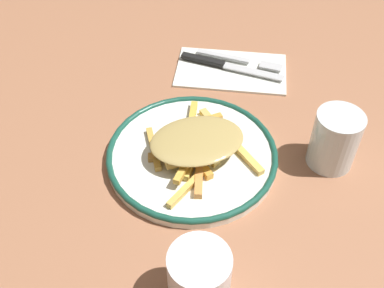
{
  "coord_description": "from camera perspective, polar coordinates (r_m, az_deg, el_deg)",
  "views": [
    {
      "loc": [
        0.5,
        0.1,
        0.56
      ],
      "look_at": [
        0.0,
        0.0,
        0.03
      ],
      "focal_mm": 43.49,
      "sensor_mm": 36.0,
      "label": 1
    }
  ],
  "objects": [
    {
      "name": "coffee_mug",
      "position": [
        0.59,
        0.85,
        -16.3
      ],
      "size": [
        0.11,
        0.08,
        0.09
      ],
      "color": "white",
      "rests_on": "ground_plane"
    },
    {
      "name": "fries_heap",
      "position": [
        0.74,
        0.46,
        -0.02
      ],
      "size": [
        0.23,
        0.21,
        0.04
      ],
      "color": "#BF873B",
      "rests_on": "plate"
    },
    {
      "name": "napkin",
      "position": [
        0.94,
        4.82,
        9.1
      ],
      "size": [
        0.15,
        0.23,
        0.01
      ],
      "primitive_type": "cube",
      "rotation": [
        0.0,
        0.0,
        0.08
      ],
      "color": "silver",
      "rests_on": "ground_plane"
    },
    {
      "name": "knife",
      "position": [
        0.94,
        3.74,
        9.73
      ],
      "size": [
        0.05,
        0.21,
        0.01
      ],
      "color": "black",
      "rests_on": "napkin"
    },
    {
      "name": "water_glass",
      "position": [
        0.76,
        17.1,
        0.51
      ],
      "size": [
        0.07,
        0.07,
        0.1
      ],
      "primitive_type": "cylinder",
      "color": "silver",
      "rests_on": "ground_plane"
    },
    {
      "name": "fork",
      "position": [
        0.96,
        5.8,
        10.25
      ],
      "size": [
        0.04,
        0.18,
        0.01
      ],
      "color": "silver",
      "rests_on": "napkin"
    },
    {
      "name": "plate",
      "position": [
        0.76,
        0.0,
        -1.28
      ],
      "size": [
        0.28,
        0.28,
        0.02
      ],
      "color": "white",
      "rests_on": "ground_plane"
    },
    {
      "name": "ground_plane",
      "position": [
        0.76,
        0.0,
        -1.82
      ],
      "size": [
        2.6,
        2.6,
        0.0
      ],
      "primitive_type": "plane",
      "color": "#9E6648"
    }
  ]
}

